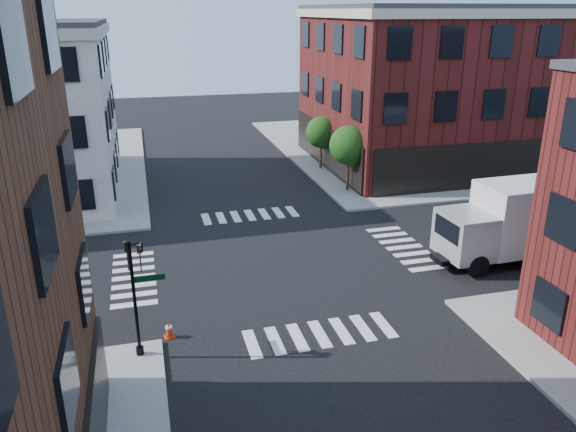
# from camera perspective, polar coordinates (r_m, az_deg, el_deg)

# --- Properties ---
(ground) EXTENTS (120.00, 120.00, 0.00)m
(ground) POSITION_cam_1_polar(r_m,az_deg,el_deg) (28.36, -1.12, -4.64)
(ground) COLOR black
(ground) RESTS_ON ground
(sidewalk_ne) EXTENTS (30.00, 30.00, 0.15)m
(sidewalk_ne) POSITION_cam_1_polar(r_m,az_deg,el_deg) (54.68, 15.34, 6.97)
(sidewalk_ne) COLOR gray
(sidewalk_ne) RESTS_ON ground
(building_ne) EXTENTS (25.00, 16.00, 12.00)m
(building_ne) POSITION_cam_1_polar(r_m,az_deg,el_deg) (49.23, 18.37, 12.30)
(building_ne) COLOR #411310
(building_ne) RESTS_ON ground
(tree_near) EXTENTS (2.69, 2.69, 4.49)m
(tree_near) POSITION_cam_1_polar(r_m,az_deg,el_deg) (38.56, 6.30, 6.95)
(tree_near) COLOR black
(tree_near) RESTS_ON ground
(tree_far) EXTENTS (2.43, 2.43, 4.07)m
(tree_far) POSITION_cam_1_polar(r_m,az_deg,el_deg) (44.13, 3.49, 8.34)
(tree_far) COLOR black
(tree_far) RESTS_ON ground
(signal_pole) EXTENTS (1.29, 1.24, 4.60)m
(signal_pole) POSITION_cam_1_polar(r_m,az_deg,el_deg) (20.46, -15.22, -6.84)
(signal_pole) COLOR black
(signal_pole) RESTS_ON ground
(box_truck) EXTENTS (8.96, 3.04, 4.00)m
(box_truck) POSITION_cam_1_polar(r_m,az_deg,el_deg) (30.39, 22.99, -0.35)
(box_truck) COLOR silver
(box_truck) RESTS_ON ground
(traffic_cone) EXTENTS (0.44, 0.44, 0.68)m
(traffic_cone) POSITION_cam_1_polar(r_m,az_deg,el_deg) (22.52, -12.01, -11.25)
(traffic_cone) COLOR red
(traffic_cone) RESTS_ON ground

